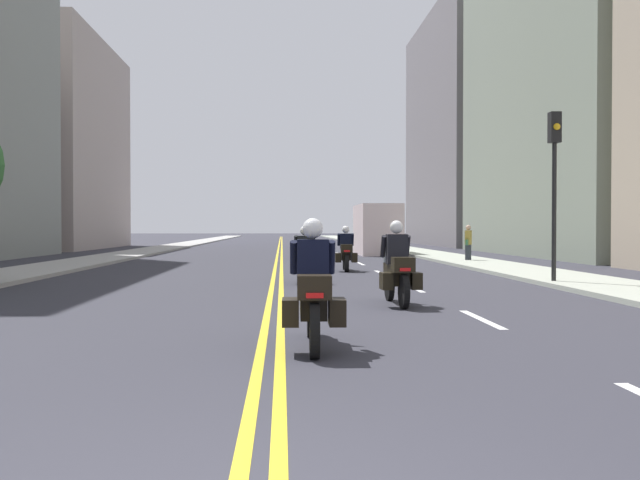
# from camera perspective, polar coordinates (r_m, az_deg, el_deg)

# --- Properties ---
(ground_plane) EXTENTS (264.00, 264.00, 0.00)m
(ground_plane) POSITION_cam_1_polar(r_m,az_deg,el_deg) (51.50, -3.24, -0.68)
(ground_plane) COLOR #2E2E36
(sidewalk_left) EXTENTS (2.71, 144.00, 0.12)m
(sidewalk_left) POSITION_cam_1_polar(r_m,az_deg,el_deg) (52.18, -12.32, -0.61)
(sidewalk_left) COLOR #9F9D99
(sidewalk_left) RESTS_ON ground
(sidewalk_right) EXTENTS (2.71, 144.00, 0.12)m
(sidewalk_right) POSITION_cam_1_polar(r_m,az_deg,el_deg) (52.13, 5.85, -0.60)
(sidewalk_right) COLOR #A0A697
(sidewalk_right) RESTS_ON ground
(centreline_yellow_inner) EXTENTS (0.12, 132.00, 0.01)m
(centreline_yellow_inner) POSITION_cam_1_polar(r_m,az_deg,el_deg) (51.50, -3.38, -0.67)
(centreline_yellow_inner) COLOR yellow
(centreline_yellow_inner) RESTS_ON ground
(centreline_yellow_outer) EXTENTS (0.12, 132.00, 0.01)m
(centreline_yellow_outer) POSITION_cam_1_polar(r_m,az_deg,el_deg) (51.50, -3.11, -0.67)
(centreline_yellow_outer) COLOR yellow
(centreline_yellow_outer) RESTS_ON ground
(lane_dashes_white) EXTENTS (0.14, 56.40, 0.01)m
(lane_dashes_white) POSITION_cam_1_polar(r_m,az_deg,el_deg) (32.68, 2.71, -1.65)
(lane_dashes_white) COLOR silver
(lane_dashes_white) RESTS_ON ground
(building_left_2) EXTENTS (8.00, 16.41, 15.02)m
(building_left_2) POSITION_cam_1_polar(r_m,az_deg,el_deg) (55.24, -20.94, 7.17)
(building_left_2) COLOR #A99A94
(building_left_2) RESTS_ON ground
(building_right_2) EXTENTS (9.03, 20.75, 19.84)m
(building_right_2) POSITION_cam_1_polar(r_m,az_deg,el_deg) (63.40, 12.66, 8.60)
(building_right_2) COLOR slate
(building_right_2) RESTS_ON ground
(motorcycle_0) EXTENTS (0.77, 2.28, 1.64)m
(motorcycle_0) POSITION_cam_1_polar(r_m,az_deg,el_deg) (8.87, -0.57, -4.51)
(motorcycle_0) COLOR black
(motorcycle_0) RESTS_ON ground
(motorcycle_1) EXTENTS (0.77, 2.15, 1.66)m
(motorcycle_1) POSITION_cam_1_polar(r_m,az_deg,el_deg) (13.85, 6.28, -2.49)
(motorcycle_1) COLOR black
(motorcycle_1) RESTS_ON ground
(motorcycle_2) EXTENTS (0.77, 2.07, 1.57)m
(motorcycle_2) POSITION_cam_1_polar(r_m,az_deg,el_deg) (19.17, -1.22, -1.61)
(motorcycle_2) COLOR black
(motorcycle_2) RESTS_ON ground
(motorcycle_3) EXTENTS (0.78, 2.07, 1.58)m
(motorcycle_3) POSITION_cam_1_polar(r_m,az_deg,el_deg) (24.63, 2.10, -1.04)
(motorcycle_3) COLOR black
(motorcycle_3) RESTS_ON ground
(traffic_light_near) EXTENTS (0.28, 0.38, 4.55)m
(traffic_light_near) POSITION_cam_1_polar(r_m,az_deg,el_deg) (19.57, 18.42, 5.73)
(traffic_light_near) COLOR black
(traffic_light_near) RESTS_ON ground
(pedestrian_2) EXTENTS (0.37, 0.50, 1.63)m
(pedestrian_2) POSITION_cam_1_polar(r_m,az_deg,el_deg) (31.18, 11.89, -0.26)
(pedestrian_2) COLOR #272D35
(pedestrian_2) RESTS_ON ground
(parked_truck) EXTENTS (2.20, 6.50, 2.80)m
(parked_truck) POSITION_cam_1_polar(r_m,az_deg,el_deg) (40.28, 4.53, 0.66)
(parked_truck) COLOR #B2BEC2
(parked_truck) RESTS_ON ground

